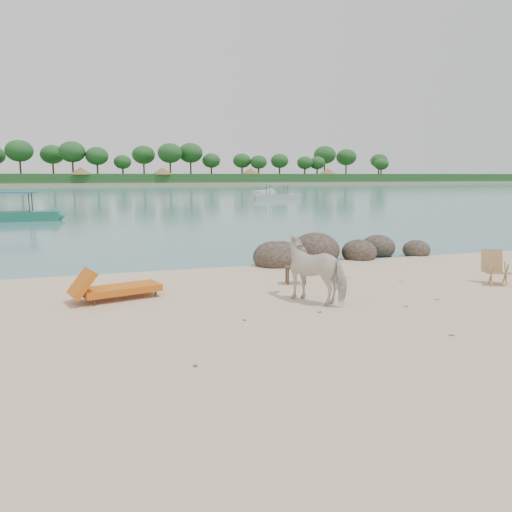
% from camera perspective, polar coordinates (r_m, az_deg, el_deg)
% --- Properties ---
extents(water, '(400.00, 400.00, 0.00)m').
position_cam_1_polar(water, '(98.45, -15.42, 7.31)').
color(water, '#3B7776').
rests_on(water, ground).
extents(far_shore, '(420.00, 90.00, 1.40)m').
position_cam_1_polar(far_shore, '(178.39, -16.53, 7.98)').
color(far_shore, tan).
rests_on(far_shore, ground).
extents(far_scenery, '(420.00, 18.00, 9.50)m').
position_cam_1_polar(far_scenery, '(145.08, -16.26, 9.03)').
color(far_scenery, '#1E4C1E').
rests_on(far_scenery, ground).
extents(boulders, '(6.52, 3.09, 1.17)m').
position_cam_1_polar(boulders, '(16.79, 8.24, 0.45)').
color(boulders, '#2F271F').
rests_on(boulders, ground).
extents(cow, '(1.56, 1.82, 1.41)m').
position_cam_1_polar(cow, '(10.99, 6.99, -1.62)').
color(cow, white).
rests_on(cow, ground).
extents(side_table, '(0.60, 0.45, 0.44)m').
position_cam_1_polar(side_table, '(12.72, 4.56, -2.32)').
color(side_table, '#382416').
rests_on(side_table, ground).
extents(lounge_chair, '(2.24, 1.27, 0.63)m').
position_cam_1_polar(lounge_chair, '(11.54, -15.15, -3.32)').
color(lounge_chair, orange).
rests_on(lounge_chair, ground).
extents(deck_chair, '(0.78, 0.80, 0.86)m').
position_cam_1_polar(deck_chair, '(13.95, 26.00, -1.33)').
color(deck_chair, '#A37751').
rests_on(deck_chair, ground).
extents(boat_near, '(6.06, 1.58, 2.93)m').
position_cam_1_polar(boat_near, '(34.11, -26.20, 6.12)').
color(boat_near, '#1D6B52').
rests_on(boat_near, water).
extents(boat_mid, '(6.00, 1.39, 2.92)m').
position_cam_1_polar(boat_mid, '(57.73, 2.42, 7.94)').
color(boat_mid, '#B4B4B0').
rests_on(boat_mid, water).
extents(boat_far, '(5.10, 5.38, 0.70)m').
position_cam_1_polar(boat_far, '(73.20, 0.93, 7.36)').
color(boat_far, silver).
rests_on(boat_far, water).
extents(dead_leaves, '(6.40, 7.25, 0.00)m').
position_cam_1_polar(dead_leaves, '(10.76, 13.54, -5.88)').
color(dead_leaves, brown).
rests_on(dead_leaves, ground).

